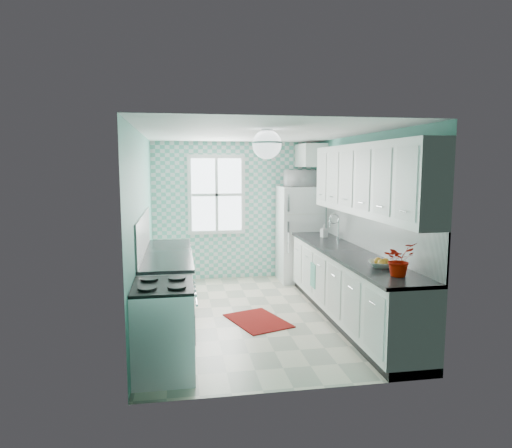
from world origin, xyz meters
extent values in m
cube|color=beige|center=(0.00, 0.00, -0.01)|extent=(3.00, 4.40, 0.02)
cube|color=white|center=(0.00, 0.00, 2.51)|extent=(3.00, 4.40, 0.02)
cube|color=#53A391|center=(0.00, 2.21, 1.25)|extent=(3.00, 0.02, 2.50)
cube|color=#53A391|center=(0.00, -2.21, 1.25)|extent=(3.00, 0.02, 2.50)
cube|color=#53A391|center=(-1.51, 0.00, 1.25)|extent=(0.02, 4.40, 2.50)
cube|color=#53A391|center=(1.51, 0.00, 1.25)|extent=(0.02, 4.40, 2.50)
cube|color=#67C4AD|center=(0.00, 2.19, 1.25)|extent=(3.00, 0.01, 2.50)
cube|color=white|center=(-0.35, 2.17, 1.55)|extent=(1.04, 0.05, 1.44)
cube|color=white|center=(-0.35, 2.15, 1.55)|extent=(0.90, 0.02, 1.30)
cube|color=white|center=(1.49, -0.40, 1.20)|extent=(0.02, 3.60, 0.51)
cube|color=white|center=(-1.49, -0.07, 1.20)|extent=(0.02, 2.15, 0.51)
cube|color=white|center=(1.33, -0.60, 1.90)|extent=(0.33, 3.20, 0.90)
cube|color=white|center=(1.30, 1.83, 2.25)|extent=(0.40, 0.74, 0.40)
cylinder|color=silver|center=(0.00, -0.80, 2.48)|extent=(0.14, 0.14, 0.04)
cylinder|color=silver|center=(0.00, -0.80, 2.41)|extent=(0.02, 0.02, 0.12)
sphere|color=white|center=(0.00, -0.80, 2.32)|extent=(0.34, 0.34, 0.34)
cube|color=white|center=(1.20, -0.40, 0.45)|extent=(0.60, 3.60, 0.90)
cube|color=black|center=(1.19, -0.40, 0.92)|extent=(0.63, 3.60, 0.04)
cube|color=white|center=(-1.20, -0.07, 0.45)|extent=(0.60, 2.15, 0.90)
cube|color=black|center=(-1.19, -0.07, 0.92)|extent=(0.63, 2.15, 0.04)
cube|color=white|center=(1.11, 1.80, 0.85)|extent=(0.74, 0.70, 1.71)
cube|color=silver|center=(1.11, 1.44, 1.25)|extent=(0.73, 0.01, 0.02)
cube|color=silver|center=(0.81, 1.43, 1.45)|extent=(0.03, 0.03, 0.30)
cube|color=silver|center=(0.81, 1.43, 0.85)|extent=(0.03, 0.03, 0.54)
cube|color=silver|center=(-1.20, -1.62, 0.46)|extent=(0.59, 0.75, 0.89)
cube|color=black|center=(-1.20, -1.62, 0.90)|extent=(0.59, 0.75, 0.03)
cube|color=black|center=(-0.90, -1.62, 0.51)|extent=(0.01, 0.49, 0.30)
cube|color=silver|center=(1.20, 0.52, 0.92)|extent=(0.49, 0.41, 0.12)
cylinder|color=silver|center=(1.38, 0.52, 1.12)|extent=(0.02, 0.02, 0.30)
torus|color=silver|center=(1.31, 0.52, 1.31)|extent=(0.16, 0.02, 0.16)
cube|color=#67170A|center=(-0.01, -0.27, 0.01)|extent=(0.89, 1.05, 0.01)
cube|color=#4AAE95|center=(0.89, 0.20, 0.48)|extent=(0.05, 0.24, 0.35)
imported|color=white|center=(1.20, -1.37, 0.97)|extent=(0.36, 0.36, 0.07)
imported|color=red|center=(1.20, -1.78, 1.12)|extent=(0.40, 0.37, 0.35)
imported|color=#AFBFC4|center=(1.25, 0.82, 1.04)|extent=(0.11, 0.11, 0.21)
imported|color=white|center=(1.11, 1.80, 1.85)|extent=(0.54, 0.38, 0.29)
camera|label=1|loc=(-1.03, -6.08, 2.08)|focal=32.00mm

